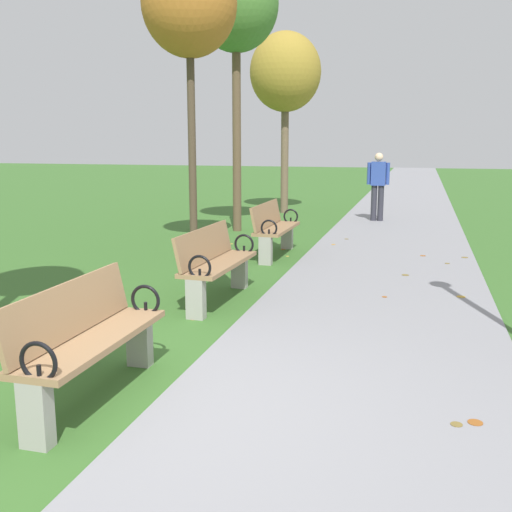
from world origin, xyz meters
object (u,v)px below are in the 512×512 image
(park_bench_2, at_px, (215,263))
(tree_4, at_px, (285,73))
(park_bench_1, at_px, (88,338))
(tree_2, at_px, (189,5))
(park_bench_3, at_px, (274,228))
(tree_3, at_px, (236,7))
(pedestrian_walking, at_px, (378,183))

(park_bench_2, xyz_separation_m, tree_4, (-1.19, 9.11, 3.15))
(park_bench_1, bearing_deg, park_bench_2, 90.00)
(park_bench_2, distance_m, tree_2, 4.91)
(park_bench_3, xyz_separation_m, tree_2, (-1.44, -0.02, 3.61))
(tree_2, height_order, tree_4, tree_2)
(park_bench_1, xyz_separation_m, tree_3, (-1.45, 8.55, 4.11))
(tree_2, xyz_separation_m, tree_3, (-0.01, 2.63, 0.50))
(park_bench_2, bearing_deg, park_bench_3, 90.00)
(park_bench_3, bearing_deg, park_bench_2, -90.00)
(park_bench_1, distance_m, tree_3, 9.60)
(tree_2, height_order, tree_3, tree_3)
(park_bench_1, relative_size, tree_3, 0.29)
(tree_4, bearing_deg, park_bench_1, -84.37)
(park_bench_2, height_order, tree_3, tree_3)
(tree_2, relative_size, tree_4, 1.06)
(tree_2, relative_size, pedestrian_walking, 3.08)
(park_bench_1, xyz_separation_m, park_bench_2, (0.00, 2.92, 0.00))
(park_bench_2, xyz_separation_m, park_bench_3, (-0.00, 3.03, 0.00))
(park_bench_2, xyz_separation_m, tree_3, (-1.45, 5.63, 4.11))
(park_bench_3, height_order, tree_4, tree_4)
(tree_4, distance_m, pedestrian_walking, 3.89)
(park_bench_1, distance_m, park_bench_2, 2.92)
(tree_2, bearing_deg, tree_4, 87.62)
(park_bench_3, relative_size, tree_3, 0.29)
(tree_4, bearing_deg, tree_2, -92.38)
(tree_2, xyz_separation_m, pedestrian_walking, (2.80, 4.96, -3.17))
(tree_3, height_order, tree_4, tree_3)
(park_bench_2, bearing_deg, tree_3, 104.43)
(park_bench_1, bearing_deg, pedestrian_walking, 82.87)
(park_bench_3, height_order, tree_3, tree_3)
(park_bench_3, xyz_separation_m, pedestrian_walking, (1.36, 4.94, 0.44))
(park_bench_2, relative_size, tree_3, 0.29)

